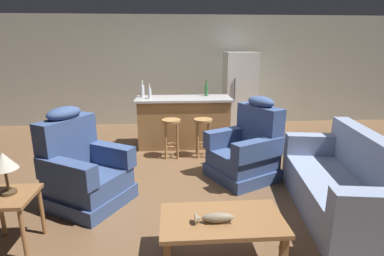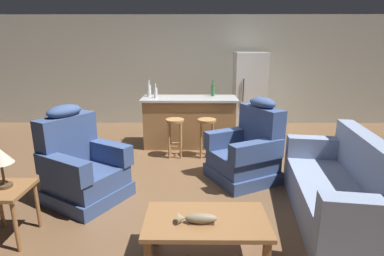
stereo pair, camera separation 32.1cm
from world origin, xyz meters
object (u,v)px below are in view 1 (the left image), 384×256
Objects in this scene: recliner_near_island at (247,150)px; bottle_short_amber at (206,90)px; recliner_near_lamp at (83,170)px; fish_figurine at (214,218)px; bar_stool_right at (203,131)px; coffee_table at (222,224)px; end_table at (8,205)px; refrigerator at (239,91)px; bottle_tall_green at (150,93)px; kitchen_island at (184,122)px; bottle_wine_dark at (142,91)px; bar_stool_left at (171,131)px; table_lamp at (4,163)px; couch at (344,186)px.

bottle_short_amber is (-0.41, 1.70, 0.65)m from recliner_near_island.
recliner_near_lamp is 2.97m from bottle_short_amber.
bar_stool_right is (0.19, 2.72, 0.01)m from fish_figurine.
fish_figurine is at bearing -142.39° from coffee_table.
recliner_near_lamp is at bearing 62.32° from end_table.
fish_figurine is 4.73m from refrigerator.
refrigerator is 6.45× the size of bottle_tall_green.
bottle_tall_green is at bearing -175.14° from kitchen_island.
recliner_near_island is at bearing 67.68° from fish_figurine.
bottle_wine_dark is (-1.09, 0.75, 0.60)m from bar_stool_right.
recliner_near_island reaches higher than coffee_table.
bottle_tall_green is 1.11m from bottle_short_amber.
kitchen_island is (1.78, 2.99, 0.02)m from end_table.
bar_stool_right is at bearing -63.85° from kitchen_island.
recliner_near_island is 2.20m from bottle_tall_green.
bottle_short_amber is at bearing 48.87° from bar_stool_left.
table_lamp is 1.29× the size of bottle_wine_dark.
bar_stool_left reaches higher than end_table.
coffee_table is 2.06m from table_lamp.
table_lamp is 3.84m from bottle_short_amber.
bar_stool_left reaches higher than fish_figurine.
fish_figurine is at bearing -87.94° from kitchen_island.
coffee_table is at bearing 42.32° from recliner_near_island.
coffee_table is 2.00m from end_table.
bottle_tall_green is (0.70, 2.08, 0.63)m from recliner_near_lamp.
bottle_tall_green is at bearing 124.26° from bar_stool_left.
bar_stool_left is 0.39× the size of refrigerator.
end_table is 3.47m from kitchen_island.
end_table is (-3.52, -0.39, 0.12)m from couch.
bottle_tall_green is (1.14, 2.90, 0.18)m from table_lamp.
end_table is 2.81m from bar_stool_left.
bar_stool_right is (-1.44, 1.96, 0.13)m from couch.
refrigerator reaches higher than recliner_near_lamp.
fish_figurine is 3.35m from kitchen_island.
bar_stool_left is (-1.11, 0.90, 0.05)m from recliner_near_island.
table_lamp is 3.15m from bar_stool_right.
coffee_table is 3.55× the size of bottle_short_amber.
end_table is at bearing 171.42° from coffee_table.
kitchen_island is at bearing 59.12° from table_lamp.
coffee_table is at bearing -86.48° from kitchen_island.
bottle_tall_green reaches higher than bar_stool_left.
fish_figurine is 2.74m from bar_stool_left.
coffee_table is 0.62× the size of refrigerator.
bottle_tall_green reaches higher than couch.
bottle_tall_green is at bearing 68.67° from end_table.
table_lamp is (-0.44, -0.83, 0.45)m from recliner_near_lamp.
refrigerator is at bearing 49.03° from bar_stool_left.
recliner_near_island reaches higher than table_lamp.
bottle_wine_dark is at bearing 125.89° from bar_stool_left.
kitchen_island is at bearing -8.53° from bottle_wine_dark.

